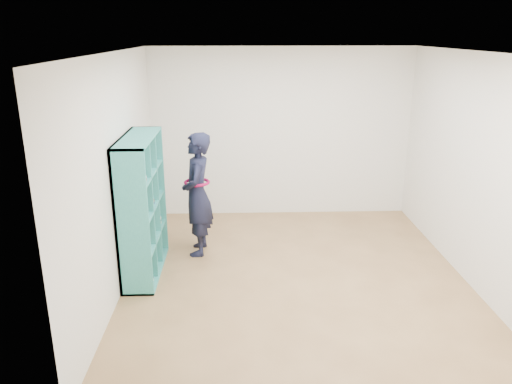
{
  "coord_description": "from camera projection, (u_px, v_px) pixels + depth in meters",
  "views": [
    {
      "loc": [
        -0.67,
        -5.34,
        2.81
      ],
      "look_at": [
        -0.46,
        0.3,
        0.98
      ],
      "focal_mm": 35.0,
      "sensor_mm": 36.0,
      "label": 1
    }
  ],
  "objects": [
    {
      "name": "floor",
      "position": [
        296.0,
        277.0,
        5.96
      ],
      "size": [
        4.5,
        4.5,
        0.0
      ],
      "primitive_type": "plane",
      "color": "brown",
      "rests_on": "ground"
    },
    {
      "name": "ceiling",
      "position": [
        302.0,
        52.0,
        5.16
      ],
      "size": [
        4.5,
        4.5,
        0.0
      ],
      "primitive_type": "plane",
      "color": "white",
      "rests_on": "wall_back"
    },
    {
      "name": "wall_left",
      "position": [
        118.0,
        175.0,
        5.49
      ],
      "size": [
        0.02,
        4.5,
        2.6
      ],
      "primitive_type": "cube",
      "color": "white",
      "rests_on": "floor"
    },
    {
      "name": "wall_right",
      "position": [
        475.0,
        171.0,
        5.63
      ],
      "size": [
        0.02,
        4.5,
        2.6
      ],
      "primitive_type": "cube",
      "color": "white",
      "rests_on": "floor"
    },
    {
      "name": "wall_back",
      "position": [
        281.0,
        133.0,
        7.7
      ],
      "size": [
        4.0,
        0.02,
        2.6
      ],
      "primitive_type": "cube",
      "color": "white",
      "rests_on": "floor"
    },
    {
      "name": "wall_front",
      "position": [
        337.0,
        261.0,
        3.42
      ],
      "size": [
        4.0,
        0.02,
        2.6
      ],
      "primitive_type": "cube",
      "color": "white",
      "rests_on": "floor"
    },
    {
      "name": "bookshelf",
      "position": [
        140.0,
        209.0,
        5.87
      ],
      "size": [
        0.37,
        1.25,
        1.67
      ],
      "color": "teal",
      "rests_on": "floor"
    },
    {
      "name": "person",
      "position": [
        197.0,
        194.0,
        6.41
      ],
      "size": [
        0.39,
        0.59,
        1.61
      ],
      "rotation": [
        0.0,
        0.0,
        -1.58
      ],
      "color": "black",
      "rests_on": "floor"
    },
    {
      "name": "smartphone",
      "position": [
        186.0,
        184.0,
        6.46
      ],
      "size": [
        0.01,
        0.09,
        0.12
      ],
      "rotation": [
        0.37,
        0.0,
        -0.0
      ],
      "color": "silver",
      "rests_on": "person"
    }
  ]
}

